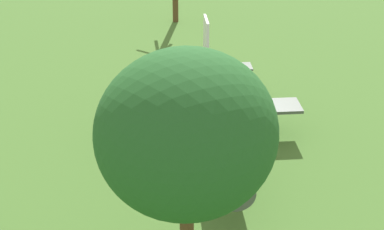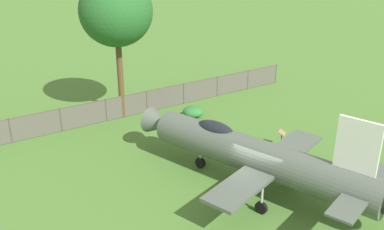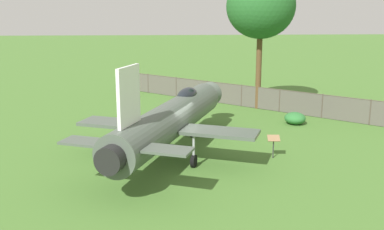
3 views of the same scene
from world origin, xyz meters
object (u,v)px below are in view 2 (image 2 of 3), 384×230
shade_tree (116,12)px  info_plaque (282,135)px  shrub_near_fence (193,112)px  display_jet (252,154)px

shade_tree → info_plaque: shade_tree is taller
shrub_near_fence → info_plaque: bearing=-24.4°
display_jet → shrub_near_fence: display_jet is taller
display_jet → shade_tree: bearing=-10.8°
display_jet → info_plaque: (0.97, 4.90, -1.04)m
shrub_near_fence → display_jet: bearing=-54.9°
display_jet → shrub_near_fence: (-5.53, 7.85, -1.52)m
display_jet → shade_tree: (-10.23, 6.40, 5.40)m
shade_tree → info_plaque: size_ratio=8.41×
display_jet → shrub_near_fence: 9.72m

